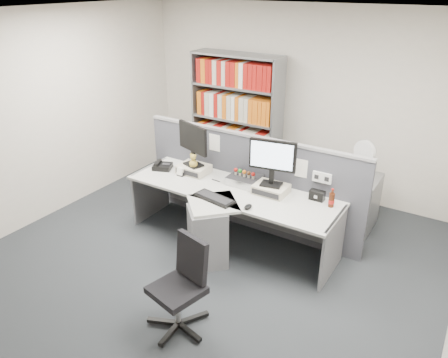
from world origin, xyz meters
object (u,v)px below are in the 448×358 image
Objects in this scene: speaker at (317,195)px; office_chair at (183,283)px; mouse at (248,207)px; cola_bottle at (331,200)px; monitor_right at (272,159)px; monitor_left at (193,141)px; desktop_pc at (245,180)px; desk_phone at (162,166)px; filing_cabinet at (357,202)px; desk_calendar at (181,172)px; desk at (222,217)px; shelving_unit at (236,121)px; keyboard at (214,198)px; desk_fan at (364,155)px.

office_chair is at bearing -108.91° from speaker.
mouse is 0.91m from cola_bottle.
monitor_right reaches higher than office_chair.
monitor_left is 1.45× the size of desktop_pc.
desktop_pc is (0.72, 0.06, -0.37)m from monitor_left.
desk_phone is at bearing -175.62° from cola_bottle.
filing_cabinet is (2.28, 1.14, -0.41)m from desk_phone.
office_chair is (1.11, -1.44, -0.29)m from desk_calendar.
monitor_right is (0.44, 0.38, 0.69)m from desk.
speaker is at bearing -35.97° from shelving_unit.
keyboard is 1.78× the size of desk_phone.
keyboard is 0.74× the size of filing_cabinet.
monitor_left is at bearing 149.96° from desk.
shelving_unit is at bearing 83.36° from desk_phone.
desk_fan is (0.80, 1.48, 0.27)m from mouse.
desk is 22.49× the size of mouse.
desktop_pc is 3.24× the size of mouse.
cola_bottle is 0.43× the size of desk_fan.
mouse is at bearing -145.23° from cola_bottle.
filing_cabinet is (0.76, 1.02, -0.80)m from monitor_right.
keyboard is at bearing -37.39° from monitor_left.
keyboard is 3.10× the size of speaker.
monitor_left is 0.99× the size of monitor_right.
desk is at bearing -152.11° from speaker.
filing_cabinet is at bearing -12.07° from shelving_unit.
office_chair reaches higher than mouse.
mouse is at bearing -12.09° from desk.
mouse is 0.69× the size of speaker.
shelving_unit is (-0.15, 1.63, 0.21)m from desk_calendar.
desktop_pc is 1.55m from filing_cabinet.
desktop_pc is at bearing 122.75° from mouse.
monitor_right is at bearing -8.91° from desktop_pc.
desk_fan is at bearing 39.88° from desktop_pc.
desktop_pc is 0.55m from keyboard.
desktop_pc is at bearing -176.12° from speaker.
monitor_left is at bearing -175.74° from speaker.
speaker is 1.86m from office_chair.
desk_fan is at bearing 86.52° from cola_bottle.
monitor_right is at bearing -166.88° from speaker.
speaker is (0.90, 0.06, 0.01)m from desktop_pc.
desk_calendar is (-0.75, 0.21, 0.31)m from desk.
desk_calendar is at bearing -173.39° from cola_bottle.
monitor_right is 0.79m from cola_bottle.
desk is 0.90m from monitor_right.
office_chair reaches higher than desk_calendar.
cola_bottle reaches higher than desk.
cola_bottle is 1.87m from office_chair.
monitor_left reaches higher than desk_phone.
speaker reaches higher than desk.
shelving_unit is 2.25× the size of office_chair.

